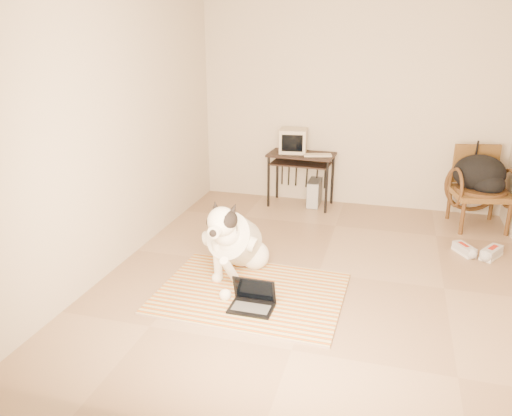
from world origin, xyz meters
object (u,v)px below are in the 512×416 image
at_px(dog, 235,242).
at_px(computer_desk, 301,161).
at_px(pc_tower, 314,193).
at_px(rattan_chair, 479,187).
at_px(crt_monitor, 293,141).
at_px(backpack, 481,175).
at_px(laptop, 253,300).

bearing_deg(dog, computer_desk, 84.38).
xyz_separation_m(pc_tower, rattan_chair, (2.03, -0.21, 0.31)).
bearing_deg(dog, crt_monitor, 87.74).
height_order(computer_desk, crt_monitor, crt_monitor).
bearing_deg(computer_desk, dog, -95.62).
bearing_deg(backpack, crt_monitor, 174.03).
height_order(laptop, rattan_chair, rattan_chair).
distance_m(rattan_chair, backpack, 0.16).
bearing_deg(crt_monitor, laptop, -84.89).
xyz_separation_m(dog, backpack, (2.42, 2.03, 0.31)).
relative_size(dog, computer_desk, 1.33).
bearing_deg(laptop, rattan_chair, 51.82).
distance_m(computer_desk, backpack, 2.21).
bearing_deg(computer_desk, crt_monitor, 151.61).
bearing_deg(pc_tower, backpack, -6.55).
distance_m(computer_desk, pc_tower, 0.48).
relative_size(computer_desk, backpack, 1.49).
relative_size(laptop, rattan_chair, 0.39).
bearing_deg(crt_monitor, pc_tower, -2.21).
height_order(crt_monitor, backpack, crt_monitor).
bearing_deg(dog, rattan_chair, 40.25).
bearing_deg(rattan_chair, laptop, -128.18).
xyz_separation_m(laptop, rattan_chair, (2.08, 2.65, 0.40)).
relative_size(computer_desk, pc_tower, 2.34).
distance_m(computer_desk, rattan_chair, 2.22).
bearing_deg(rattan_chair, crt_monitor, 174.64).
distance_m(dog, crt_monitor, 2.34).
relative_size(dog, crt_monitor, 3.11).
relative_size(computer_desk, crt_monitor, 2.34).
distance_m(pc_tower, backpack, 2.08).
height_order(dog, computer_desk, dog).
xyz_separation_m(pc_tower, backpack, (2.02, -0.23, 0.47)).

